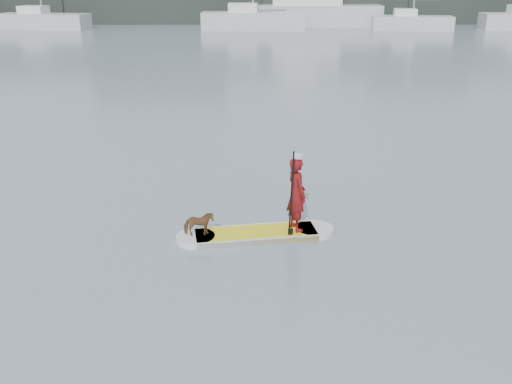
{
  "coord_description": "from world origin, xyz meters",
  "views": [
    {
      "loc": [
        -0.1,
        -8.89,
        5.19
      ],
      "look_at": [
        -0.02,
        1.79,
        1.0
      ],
      "focal_mm": 40.0,
      "sensor_mm": 36.0,
      "label": 1
    }
  ],
  "objects_px": {
    "paddler": "(297,194)",
    "sailboat_d": "(252,19)",
    "dog": "(199,224)",
    "sailboat_b": "(42,19)",
    "motor_yacht_a": "(314,4)",
    "paddleboard": "(256,234)",
    "sailboat_e": "(412,22)"
  },
  "relations": [
    {
      "from": "sailboat_b",
      "to": "motor_yacht_a",
      "type": "bearing_deg",
      "value": 16.78
    },
    {
      "from": "paddler",
      "to": "motor_yacht_a",
      "type": "xyz_separation_m",
      "value": [
        5.09,
        47.07,
        1.11
      ]
    },
    {
      "from": "sailboat_e",
      "to": "motor_yacht_a",
      "type": "bearing_deg",
      "value": 160.81
    },
    {
      "from": "sailboat_b",
      "to": "sailboat_d",
      "type": "bearing_deg",
      "value": 7.13
    },
    {
      "from": "sailboat_e",
      "to": "paddleboard",
      "type": "bearing_deg",
      "value": -100.57
    },
    {
      "from": "paddler",
      "to": "dog",
      "type": "relative_size",
      "value": 2.59
    },
    {
      "from": "paddleboard",
      "to": "dog",
      "type": "height_order",
      "value": "dog"
    },
    {
      "from": "dog",
      "to": "motor_yacht_a",
      "type": "relative_size",
      "value": 0.05
    },
    {
      "from": "dog",
      "to": "sailboat_b",
      "type": "height_order",
      "value": "sailboat_b"
    },
    {
      "from": "paddler",
      "to": "motor_yacht_a",
      "type": "bearing_deg",
      "value": -28.6
    },
    {
      "from": "dog",
      "to": "sailboat_e",
      "type": "relative_size",
      "value": 0.06
    },
    {
      "from": "motor_yacht_a",
      "to": "sailboat_b",
      "type": "bearing_deg",
      "value": -170.3
    },
    {
      "from": "paddler",
      "to": "sailboat_d",
      "type": "distance_m",
      "value": 43.08
    },
    {
      "from": "paddleboard",
      "to": "sailboat_b",
      "type": "xyz_separation_m",
      "value": [
        -19.38,
        44.11,
        0.8
      ]
    },
    {
      "from": "paddleboard",
      "to": "sailboat_e",
      "type": "relative_size",
      "value": 0.32
    },
    {
      "from": "sailboat_d",
      "to": "paddler",
      "type": "bearing_deg",
      "value": -88.71
    },
    {
      "from": "dog",
      "to": "sailboat_b",
      "type": "distance_m",
      "value": 47.89
    },
    {
      "from": "dog",
      "to": "motor_yacht_a",
      "type": "bearing_deg",
      "value": -18.76
    },
    {
      "from": "paddleboard",
      "to": "dog",
      "type": "relative_size",
      "value": 5.43
    },
    {
      "from": "dog",
      "to": "motor_yacht_a",
      "type": "xyz_separation_m",
      "value": [
        7.09,
        47.38,
        1.64
      ]
    },
    {
      "from": "sailboat_e",
      "to": "paddler",
      "type": "bearing_deg",
      "value": -99.61
    },
    {
      "from": "sailboat_b",
      "to": "paddleboard",
      "type": "bearing_deg",
      "value": -56.46
    },
    {
      "from": "paddleboard",
      "to": "sailboat_d",
      "type": "distance_m",
      "value": 43.21
    },
    {
      "from": "sailboat_e",
      "to": "sailboat_d",
      "type": "bearing_deg",
      "value": -173.44
    },
    {
      "from": "sailboat_e",
      "to": "motor_yacht_a",
      "type": "height_order",
      "value": "sailboat_e"
    },
    {
      "from": "dog",
      "to": "sailboat_e",
      "type": "bearing_deg",
      "value": -30.17
    },
    {
      "from": "sailboat_d",
      "to": "dog",
      "type": "bearing_deg",
      "value": -91.35
    },
    {
      "from": "sailboat_b",
      "to": "sailboat_d",
      "type": "height_order",
      "value": "sailboat_d"
    },
    {
      "from": "paddler",
      "to": "sailboat_e",
      "type": "xyz_separation_m",
      "value": [
        13.59,
        42.7,
        -0.17
      ]
    },
    {
      "from": "sailboat_d",
      "to": "sailboat_e",
      "type": "bearing_deg",
      "value": -1.33
    },
    {
      "from": "sailboat_b",
      "to": "sailboat_d",
      "type": "distance_m",
      "value": 19.37
    },
    {
      "from": "paddler",
      "to": "dog",
      "type": "xyz_separation_m",
      "value": [
        -1.99,
        -0.31,
        -0.53
      ]
    }
  ]
}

